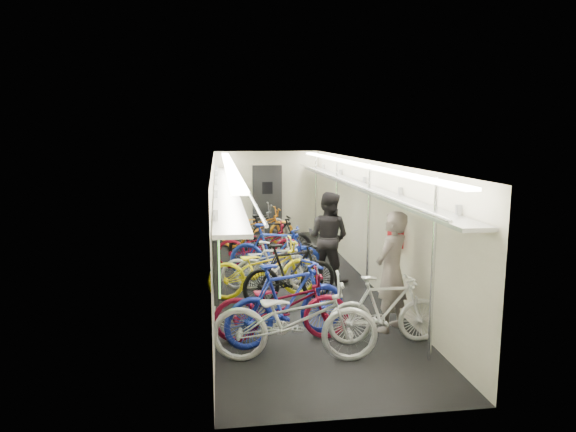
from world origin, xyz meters
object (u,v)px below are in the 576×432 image
object	(u,v)px
bicycle_0	(295,319)
bicycle_1	(287,302)
passenger_near	(391,271)
backpack	(396,237)
passenger_mid	(328,237)

from	to	relation	value
bicycle_0	bicycle_1	size ratio (longest dim) A/B	1.10
bicycle_1	passenger_near	distance (m)	1.63
passenger_near	backpack	size ratio (longest dim) A/B	4.74
bicycle_0	passenger_mid	world-z (taller)	passenger_mid
bicycle_0	passenger_near	distance (m)	1.82
bicycle_1	backpack	size ratio (longest dim) A/B	5.09
passenger_near	bicycle_0	bearing A→B (deg)	-14.42
passenger_mid	backpack	xyz separation A→B (m)	(0.69, -1.95, 0.38)
bicycle_1	backpack	xyz separation A→B (m)	(1.88, 0.87, 0.70)
bicycle_0	passenger_near	size ratio (longest dim) A/B	1.18
bicycle_1	passenger_near	xyz separation A→B (m)	(1.58, 0.22, 0.32)
bicycle_0	passenger_mid	xyz separation A→B (m)	(1.18, 3.45, 0.34)
bicycle_0	backpack	bearing A→B (deg)	-43.58
bicycle_1	passenger_near	world-z (taller)	passenger_near
passenger_mid	backpack	distance (m)	2.10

